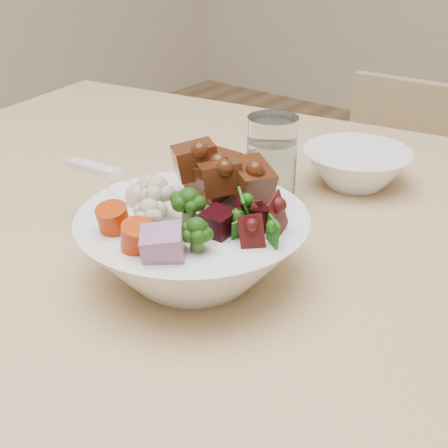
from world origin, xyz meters
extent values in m
cube|color=#D8B77F|center=(0.19, 0.16, 0.78)|extent=(1.86, 1.26, 0.04)
cylinder|color=#D8B77F|center=(-0.64, 0.41, 0.38)|extent=(0.06, 0.06, 0.76)
cube|color=tan|center=(-0.07, 0.70, 0.41)|extent=(0.41, 0.41, 0.04)
cube|color=tan|center=(-0.08, 0.88, 0.61)|extent=(0.38, 0.06, 0.42)
cylinder|color=tan|center=(-0.21, 0.53, 0.19)|extent=(0.03, 0.03, 0.39)
cylinder|color=tan|center=(0.11, 0.55, 0.19)|extent=(0.03, 0.03, 0.39)
cylinder|color=tan|center=(-0.24, 0.85, 0.19)|extent=(0.03, 0.03, 0.39)
sphere|color=black|center=(0.00, 0.01, 0.89)|extent=(0.04, 0.04, 0.04)
sphere|color=#BDB48F|center=(-0.04, 0.00, 0.89)|extent=(0.04, 0.04, 0.04)
cube|color=black|center=(0.05, 0.04, 0.88)|extent=(0.04, 0.04, 0.03)
cube|color=#A16192|center=(0.02, -0.06, 0.89)|extent=(0.05, 0.05, 0.04)
cylinder|color=#B72204|center=(-0.05, -0.05, 0.89)|extent=(0.04, 0.04, 0.03)
sphere|color=#D5A195|center=(-0.08, 0.01, 0.88)|extent=(0.03, 0.03, 0.03)
ellipsoid|color=white|center=(-0.11, 0.02, 0.87)|extent=(0.06, 0.05, 0.02)
cube|color=white|center=(-0.18, 0.04, 0.88)|extent=(0.11, 0.04, 0.03)
cylinder|color=silver|center=(-0.06, 0.24, 0.86)|extent=(0.07, 0.07, 0.11)
cylinder|color=silver|center=(-0.06, 0.24, 0.85)|extent=(0.06, 0.06, 0.08)
camera|label=1|loc=(0.37, -0.40, 1.17)|focal=50.00mm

